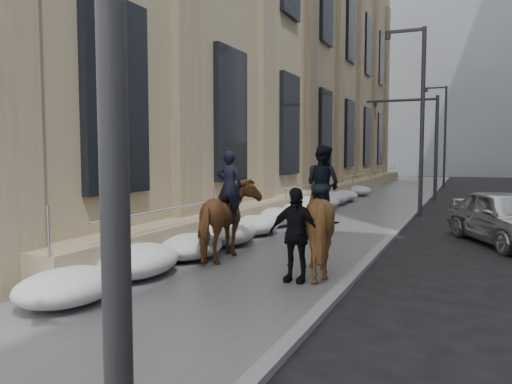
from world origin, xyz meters
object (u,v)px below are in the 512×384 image
(mounted_horse_left, at_px, (229,217))
(pedestrian, at_px, (295,235))
(car_silver, at_px, (506,217))
(mounted_horse_right, at_px, (318,218))

(mounted_horse_left, height_order, pedestrian, mounted_horse_left)
(pedestrian, relative_size, car_silver, 0.40)
(mounted_horse_left, bearing_deg, mounted_horse_right, 166.86)
(mounted_horse_left, bearing_deg, pedestrian, 142.17)
(pedestrian, distance_m, car_silver, 8.10)
(mounted_horse_left, xyz_separation_m, car_silver, (6.32, 5.60, -0.35))
(mounted_horse_left, distance_m, pedestrian, 2.52)
(mounted_horse_left, relative_size, car_silver, 0.55)
(mounted_horse_right, height_order, car_silver, mounted_horse_right)
(mounted_horse_right, bearing_deg, car_silver, -101.14)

